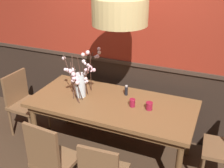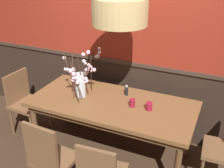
{
  "view_description": "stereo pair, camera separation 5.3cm",
  "coord_description": "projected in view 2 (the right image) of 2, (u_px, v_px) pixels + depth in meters",
  "views": [
    {
      "loc": [
        1.15,
        -2.71,
        2.44
      ],
      "look_at": [
        0.0,
        0.0,
        1.02
      ],
      "focal_mm": 44.64,
      "sensor_mm": 36.0,
      "label": 1
    },
    {
      "loc": [
        1.2,
        -2.68,
        2.44
      ],
      "look_at": [
        0.0,
        0.0,
        1.02
      ],
      "focal_mm": 44.64,
      "sensor_mm": 36.0,
      "label": 2
    }
  ],
  "objects": [
    {
      "name": "chair_far_side_right",
      "position": [
        157.0,
        95.0,
        4.1
      ],
      "size": [
        0.44,
        0.45,
        0.92
      ],
      "color": "brown",
      "rests_on": "ground"
    },
    {
      "name": "vase_with_blossoms",
      "position": [
        81.0,
        80.0,
        3.42
      ],
      "size": [
        0.41,
        0.42,
        0.62
      ],
      "color": "silver",
      "rests_on": "dining_table"
    },
    {
      "name": "dining_table",
      "position": [
        112.0,
        108.0,
        3.41
      ],
      "size": [
        2.01,
        0.93,
        0.77
      ],
      "color": "brown",
      "rests_on": "ground"
    },
    {
      "name": "condiment_bottle",
      "position": [
        127.0,
        91.0,
        3.51
      ],
      "size": [
        0.04,
        0.04,
        0.13
      ],
      "color": "black",
      "rests_on": "dining_table"
    },
    {
      "name": "chair_head_west_end",
      "position": [
        25.0,
        99.0,
        3.98
      ],
      "size": [
        0.45,
        0.48,
        0.9
      ],
      "color": "brown",
      "rests_on": "ground"
    },
    {
      "name": "ground_plane",
      "position": [
        112.0,
        153.0,
        3.71
      ],
      "size": [
        24.0,
        24.0,
        0.0
      ],
      "primitive_type": "plane",
      "color": "#422D1E"
    },
    {
      "name": "candle_holder_nearer_center",
      "position": [
        149.0,
        106.0,
        3.19
      ],
      "size": [
        0.08,
        0.08,
        0.09
      ],
      "color": "maroon",
      "rests_on": "dining_table"
    },
    {
      "name": "chair_near_side_left",
      "position": [
        50.0,
        157.0,
        2.84
      ],
      "size": [
        0.44,
        0.43,
        0.96
      ],
      "color": "brown",
      "rests_on": "ground"
    },
    {
      "name": "back_wall",
      "position": [
        134.0,
        39.0,
        3.69
      ],
      "size": [
        5.78,
        0.14,
        2.75
      ],
      "color": "#2D2119",
      "rests_on": "ground"
    },
    {
      "name": "pendant_lamp",
      "position": [
        120.0,
        11.0,
        2.82
      ],
      "size": [
        0.58,
        0.58,
        1.01
      ],
      "color": "tan"
    },
    {
      "name": "candle_holder_nearer_edge",
      "position": [
        132.0,
        103.0,
        3.25
      ],
      "size": [
        0.07,
        0.07,
        0.1
      ],
      "color": "maroon",
      "rests_on": "dining_table"
    },
    {
      "name": "chair_far_side_left",
      "position": [
        114.0,
        87.0,
        4.32
      ],
      "size": [
        0.45,
        0.42,
        0.91
      ],
      "color": "brown",
      "rests_on": "ground"
    }
  ]
}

